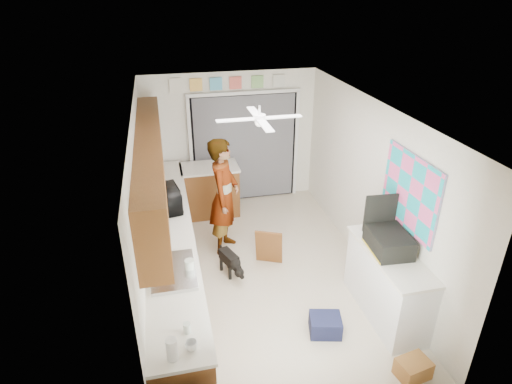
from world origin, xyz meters
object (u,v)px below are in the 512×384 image
microwave (165,199)px  cardboard_box (413,369)px  suitcase (389,242)px  man (224,196)px  cup (191,345)px  paper_towel_roll (172,349)px  navy_crate (325,325)px  dog (229,262)px

microwave → cardboard_box: (2.48, -2.75, -0.99)m
suitcase → man: 2.58m
cup → paper_towel_roll: paper_towel_roll is taller
cardboard_box → paper_towel_roll: bearing=-178.9°
paper_towel_roll → microwave: bearing=88.9°
suitcase → cardboard_box: suitcase is taller
suitcase → navy_crate: suitcase is taller
suitcase → man: man is taller
navy_crate → suitcase: bearing=15.4°
microwave → navy_crate: size_ratio=1.54×
microwave → paper_towel_roll: (-0.05, -2.80, -0.05)m
paper_towel_roll → dog: (0.88, 2.34, -0.85)m
suitcase → man: bearing=136.2°
suitcase → microwave: bearing=151.2°
cup → cardboard_box: size_ratio=0.33×
man → dog: 1.01m
paper_towel_roll → cardboard_box: bearing=1.1°
navy_crate → dog: (-0.95, 1.45, 0.09)m
cardboard_box → navy_crate: bearing=130.2°
suitcase → cardboard_box: bearing=-93.8°
cardboard_box → man: 3.48m
suitcase → cardboard_box: size_ratio=1.68×
cardboard_box → man: man is taller
microwave → suitcase: bearing=-133.0°
navy_crate → cardboard_box: bearing=-49.8°
suitcase → dog: (-1.80, 1.22, -0.86)m
navy_crate → man: size_ratio=0.20×
microwave → cardboard_box: 3.84m
cardboard_box → man: (-1.60, 2.97, 0.83)m
cup → suitcase: suitcase is taller
man → dog: bearing=-163.3°
navy_crate → dog: 1.74m
cup → navy_crate: cup is taller
cup → suitcase: (2.51, 1.05, 0.08)m
navy_crate → cup: bearing=-154.0°
suitcase → man: (-1.74, 1.90, -0.12)m
microwave → man: 0.93m
cardboard_box → man: size_ratio=0.19×
paper_towel_roll → man: 3.17m
cup → man: 3.05m
cardboard_box → navy_crate: (-0.70, 0.83, 0.01)m
suitcase → man: size_ratio=0.31×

